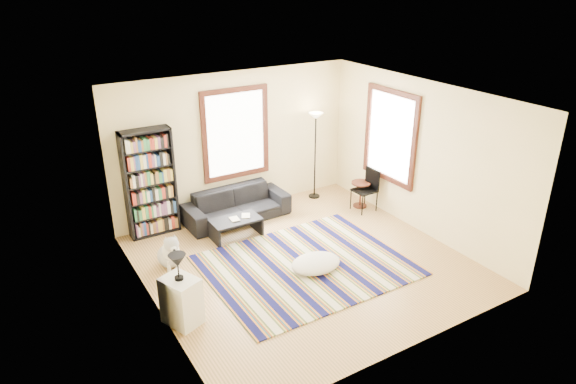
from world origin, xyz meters
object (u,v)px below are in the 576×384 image
sofa (237,205)px  white_cabinet (181,301)px  coffee_table (236,228)px  floor_cushion (316,263)px  floor_lamp (315,156)px  bookshelf (150,183)px  folding_chair (364,191)px  side_table (360,194)px  dog (169,249)px

sofa → white_cabinet: bearing=-130.7°
sofa → coffee_table: bearing=-118.7°
coffee_table → floor_cushion: (0.63, -1.68, -0.07)m
floor_cushion → white_cabinet: bearing=-175.5°
floor_lamp → white_cabinet: floor_lamp is taller
floor_cushion → coffee_table: bearing=110.7°
white_cabinet → bookshelf: bearing=58.1°
floor_cushion → white_cabinet: white_cabinet is taller
sofa → floor_lamp: floor_lamp is taller
bookshelf → folding_chair: bearing=-17.4°
sofa → side_table: size_ratio=3.81×
white_cabinet → side_table: bearing=-0.8°
side_table → white_cabinet: size_ratio=0.77×
sofa → white_cabinet: (-2.06, -2.52, 0.05)m
sofa → bookshelf: bookshelf is taller
floor_cushion → folding_chair: bearing=33.2°
side_table → white_cabinet: bearing=-159.0°
bookshelf → floor_lamp: bookshelf is taller
sofa → floor_cushion: 2.36m
floor_cushion → sofa: bearing=97.2°
bookshelf → sofa: bearing=-9.8°
floor_lamp → folding_chair: floor_lamp is taller
floor_cushion → folding_chair: 2.52m
bookshelf → side_table: bearing=-14.9°
folding_chair → white_cabinet: folding_chair is taller
bookshelf → folding_chair: size_ratio=2.33×
sofa → floor_lamp: size_ratio=1.11×
coffee_table → floor_lamp: 2.48m
floor_lamp → floor_cushion: bearing=-123.3°
sofa → floor_lamp: (1.90, 0.10, 0.63)m
sofa → floor_cushion: size_ratio=2.41×
sofa → bookshelf: (-1.57, 0.27, 0.70)m
folding_chair → dog: 4.11m
white_cabinet → dog: bearing=55.4°
sofa → floor_lamp: 2.00m
bookshelf → white_cabinet: 2.91m
folding_chair → white_cabinet: size_ratio=1.23×
sofa → side_table: sofa is taller
floor_lamp → side_table: bearing=-58.9°
bookshelf → dog: bookshelf is taller
side_table → folding_chair: folding_chair is taller
white_cabinet → coffee_table: bearing=25.5°
folding_chair → dog: (-4.10, -0.04, -0.12)m
coffee_table → folding_chair: folding_chair is taller
floor_lamp → folding_chair: size_ratio=2.16×
folding_chair → side_table: bearing=71.7°
bookshelf → floor_lamp: bearing=-2.8°
floor_lamp → folding_chair: (0.49, -1.07, -0.50)m
sofa → white_cabinet: 3.26m
floor_lamp → side_table: 1.24m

